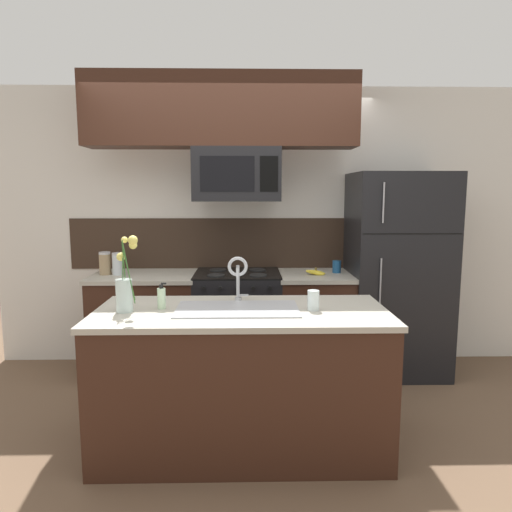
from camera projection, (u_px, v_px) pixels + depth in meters
name	position (u px, v px, depth m)	size (l,w,h in m)	color
ground_plane	(236.00, 419.00, 3.31)	(10.00, 10.00, 0.00)	brown
rear_partition	(269.00, 227.00, 4.40)	(5.20, 0.10, 2.60)	silver
splash_band	(238.00, 243.00, 4.36)	(3.18, 0.01, 0.48)	#332319
back_counter_left	(146.00, 324.00, 4.12)	(0.92, 0.65, 0.91)	#381E14
back_counter_right	(314.00, 323.00, 4.15)	(0.66, 0.65, 0.91)	#381E14
stove_range	(238.00, 323.00, 4.13)	(0.76, 0.64, 0.93)	black
microwave	(237.00, 175.00, 3.93)	(0.74, 0.40, 0.45)	black
upper_cabinet_band	(221.00, 111.00, 3.83)	(2.29, 0.34, 0.60)	#381E14
refrigerator	(396.00, 274.00, 4.12)	(0.85, 0.74, 1.80)	black
storage_jar_tall	(105.00, 263.00, 4.03)	(0.10, 0.10, 0.20)	#997F5B
storage_jar_medium	(117.00, 264.00, 4.02)	(0.09, 0.09, 0.20)	silver
banana_bunch	(316.00, 272.00, 4.02)	(0.19, 0.12, 0.08)	yellow
coffee_tin	(337.00, 267.00, 4.13)	(0.08, 0.08, 0.11)	#1E5184
island_counter	(242.00, 379.00, 2.90)	(1.82, 0.78, 0.91)	#381E14
kitchen_sink	(237.00, 320.00, 2.84)	(0.76, 0.41, 0.16)	#ADAFB5
sink_faucet	(238.00, 273.00, 3.01)	(0.14, 0.14, 0.31)	#B7BABF
dish_soap_bottle	(162.00, 298.00, 2.85)	(0.06, 0.05, 0.16)	beige
drinking_glass	(313.00, 300.00, 2.81)	(0.07, 0.07, 0.12)	silver
flower_vase	(125.00, 289.00, 2.77)	(0.16, 0.19, 0.47)	silver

